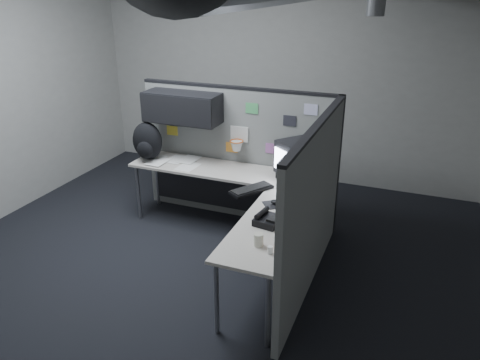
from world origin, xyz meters
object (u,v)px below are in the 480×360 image
at_px(desk, 237,191).
at_px(monitor, 298,161).
at_px(backpack, 147,142).
at_px(phone, 268,220).
at_px(keyboard, 251,189).

bearing_deg(desk, monitor, 25.53).
bearing_deg(backpack, monitor, 2.12).
distance_m(monitor, phone, 1.09).
bearing_deg(keyboard, desk, 129.34).
bearing_deg(desk, phone, -52.24).
xyz_separation_m(keyboard, backpack, (-1.49, 0.42, 0.20)).
bearing_deg(keyboard, monitor, 39.92).
bearing_deg(backpack, keyboard, -15.03).
bearing_deg(keyboard, phone, -70.41).
distance_m(desk, phone, 1.01).
distance_m(phone, backpack, 2.14).
xyz_separation_m(monitor, keyboard, (-0.36, -0.47, -0.20)).
bearing_deg(phone, backpack, 170.67).
bearing_deg(backpack, desk, -9.94).
height_order(monitor, backpack, backpack).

